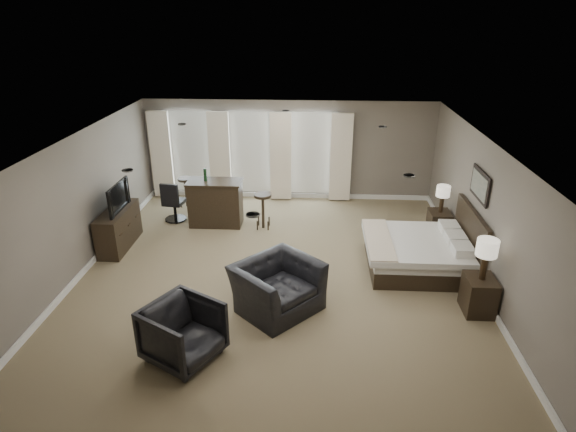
# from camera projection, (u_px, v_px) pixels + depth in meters

# --- Properties ---
(room) EXTENTS (7.60, 8.60, 2.64)m
(room) POSITION_uv_depth(u_px,v_px,m) (276.00, 214.00, 8.67)
(room) COLOR #78694C
(room) RESTS_ON ground
(window_bay) EXTENTS (5.25, 0.20, 2.30)m
(window_bay) POSITION_uv_depth(u_px,v_px,m) (250.00, 155.00, 12.53)
(window_bay) COLOR silver
(window_bay) RESTS_ON room
(bed) EXTENTS (1.95, 1.86, 1.24)m
(bed) POSITION_uv_depth(u_px,v_px,m) (411.00, 239.00, 9.28)
(bed) COLOR silver
(bed) RESTS_ON ground
(nightstand_near) EXTENTS (0.48, 0.58, 0.63)m
(nightstand_near) POSITION_uv_depth(u_px,v_px,m) (479.00, 295.00, 8.03)
(nightstand_near) COLOR black
(nightstand_near) RESTS_ON ground
(nightstand_far) EXTENTS (0.45, 0.55, 0.60)m
(nightstand_far) POSITION_uv_depth(u_px,v_px,m) (439.00, 224.00, 10.69)
(nightstand_far) COLOR black
(nightstand_far) RESTS_ON ground
(lamp_near) EXTENTS (0.34, 0.34, 0.71)m
(lamp_near) POSITION_uv_depth(u_px,v_px,m) (485.00, 260.00, 7.76)
(lamp_near) COLOR beige
(lamp_near) RESTS_ON nightstand_near
(lamp_far) EXTENTS (0.30, 0.30, 0.61)m
(lamp_far) POSITION_uv_depth(u_px,v_px,m) (442.00, 199.00, 10.45)
(lamp_far) COLOR beige
(lamp_far) RESTS_ON nightstand_far
(wall_art) EXTENTS (0.04, 0.96, 0.56)m
(wall_art) POSITION_uv_depth(u_px,v_px,m) (480.00, 185.00, 8.77)
(wall_art) COLOR slate
(wall_art) RESTS_ON room
(dresser) EXTENTS (0.46, 1.44, 0.83)m
(dresser) POSITION_uv_depth(u_px,v_px,m) (119.00, 228.00, 10.22)
(dresser) COLOR black
(dresser) RESTS_ON ground
(tv) EXTENTS (0.59, 1.03, 0.14)m
(tv) POSITION_uv_depth(u_px,v_px,m) (115.00, 207.00, 10.02)
(tv) COLOR black
(tv) RESTS_ON dresser
(armchair_near) EXTENTS (1.52, 1.53, 1.14)m
(armchair_near) POSITION_uv_depth(u_px,v_px,m) (277.00, 279.00, 8.00)
(armchair_near) COLOR black
(armchair_near) RESTS_ON ground
(armchair_far) EXTENTS (1.24, 1.26, 0.97)m
(armchair_far) POSITION_uv_depth(u_px,v_px,m) (183.00, 330.00, 6.88)
(armchair_far) COLOR black
(armchair_far) RESTS_ON ground
(bar_counter) EXTENTS (1.25, 0.65, 1.09)m
(bar_counter) POSITION_uv_depth(u_px,v_px,m) (216.00, 203.00, 11.22)
(bar_counter) COLOR black
(bar_counter) RESTS_ON ground
(bar_stool_left) EXTENTS (0.48, 0.48, 0.76)m
(bar_stool_left) POSITION_uv_depth(u_px,v_px,m) (186.00, 192.00, 12.33)
(bar_stool_left) COLOR black
(bar_stool_left) RESTS_ON ground
(bar_stool_right) EXTENTS (0.51, 0.51, 0.84)m
(bar_stool_right) POSITION_uv_depth(u_px,v_px,m) (263.00, 211.00, 11.08)
(bar_stool_right) COLOR black
(bar_stool_right) RESTS_ON ground
(desk_chair) EXTENTS (0.57, 0.57, 0.99)m
(desk_chair) POSITION_uv_depth(u_px,v_px,m) (174.00, 201.00, 11.46)
(desk_chair) COLOR black
(desk_chair) RESTS_ON ground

